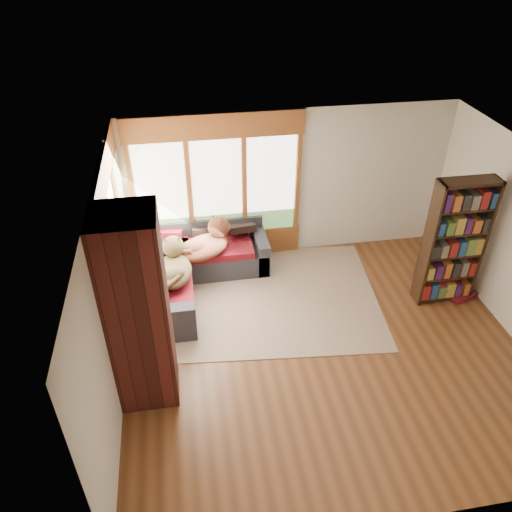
{
  "coord_description": "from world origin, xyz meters",
  "views": [
    {
      "loc": [
        -1.78,
        -4.84,
        5.09
      ],
      "look_at": [
        -0.8,
        1.03,
        0.95
      ],
      "focal_mm": 35.0,
      "sensor_mm": 36.0,
      "label": 1
    }
  ],
  "objects_px": {
    "dog_tan": "(207,240)",
    "dog_brindle": "(173,263)",
    "brick_chimney": "(138,312)",
    "pouf": "(437,277)",
    "bookshelf": "(454,243)",
    "sectional_sofa": "(178,273)",
    "area_rug": "(265,297)"
  },
  "relations": [
    {
      "from": "dog_tan",
      "to": "dog_brindle",
      "type": "distance_m",
      "value": 0.76
    },
    {
      "from": "brick_chimney",
      "to": "dog_brindle",
      "type": "bearing_deg",
      "value": 76.39
    },
    {
      "from": "pouf",
      "to": "dog_brindle",
      "type": "distance_m",
      "value": 4.22
    },
    {
      "from": "brick_chimney",
      "to": "pouf",
      "type": "relative_size",
      "value": 3.46
    },
    {
      "from": "brick_chimney",
      "to": "bookshelf",
      "type": "bearing_deg",
      "value": 13.82
    },
    {
      "from": "sectional_sofa",
      "to": "area_rug",
      "type": "xyz_separation_m",
      "value": [
        1.34,
        -0.48,
        -0.3
      ]
    },
    {
      "from": "brick_chimney",
      "to": "area_rug",
      "type": "relative_size",
      "value": 0.74
    },
    {
      "from": "bookshelf",
      "to": "dog_tan",
      "type": "relative_size",
      "value": 2.0
    },
    {
      "from": "bookshelf",
      "to": "dog_brindle",
      "type": "bearing_deg",
      "value": 172.41
    },
    {
      "from": "brick_chimney",
      "to": "bookshelf",
      "type": "relative_size",
      "value": 1.26
    },
    {
      "from": "area_rug",
      "to": "pouf",
      "type": "relative_size",
      "value": 4.69
    },
    {
      "from": "area_rug",
      "to": "pouf",
      "type": "height_order",
      "value": "pouf"
    },
    {
      "from": "area_rug",
      "to": "bookshelf",
      "type": "height_order",
      "value": "bookshelf"
    },
    {
      "from": "sectional_sofa",
      "to": "pouf",
      "type": "height_order",
      "value": "sectional_sofa"
    },
    {
      "from": "brick_chimney",
      "to": "dog_brindle",
      "type": "xyz_separation_m",
      "value": [
        0.4,
        1.67,
        -0.53
      ]
    },
    {
      "from": "dog_tan",
      "to": "brick_chimney",
      "type": "bearing_deg",
      "value": -145.67
    },
    {
      "from": "bookshelf",
      "to": "area_rug",
      "type": "bearing_deg",
      "value": 170.62
    },
    {
      "from": "sectional_sofa",
      "to": "dog_tan",
      "type": "distance_m",
      "value": 0.72
    },
    {
      "from": "area_rug",
      "to": "bookshelf",
      "type": "xyz_separation_m",
      "value": [
        2.76,
        -0.46,
        1.03
      ]
    },
    {
      "from": "pouf",
      "to": "bookshelf",
      "type": "bearing_deg",
      "value": -97.65
    },
    {
      "from": "brick_chimney",
      "to": "area_rug",
      "type": "height_order",
      "value": "brick_chimney"
    },
    {
      "from": "pouf",
      "to": "dog_brindle",
      "type": "relative_size",
      "value": 0.83
    },
    {
      "from": "dog_brindle",
      "to": "bookshelf",
      "type": "bearing_deg",
      "value": -94.2
    },
    {
      "from": "brick_chimney",
      "to": "sectional_sofa",
      "type": "height_order",
      "value": "brick_chimney"
    },
    {
      "from": "area_rug",
      "to": "dog_brindle",
      "type": "relative_size",
      "value": 3.91
    },
    {
      "from": "pouf",
      "to": "dog_tan",
      "type": "relative_size",
      "value": 0.73
    },
    {
      "from": "dog_brindle",
      "to": "dog_tan",
      "type": "bearing_deg",
      "value": -43.12
    },
    {
      "from": "sectional_sofa",
      "to": "dog_tan",
      "type": "bearing_deg",
      "value": 16.96
    },
    {
      "from": "pouf",
      "to": "dog_brindle",
      "type": "bearing_deg",
      "value": 175.86
    },
    {
      "from": "brick_chimney",
      "to": "bookshelf",
      "type": "xyz_separation_m",
      "value": [
        4.54,
        1.12,
        -0.27
      ]
    },
    {
      "from": "sectional_sofa",
      "to": "bookshelf",
      "type": "distance_m",
      "value": 4.26
    },
    {
      "from": "sectional_sofa",
      "to": "dog_brindle",
      "type": "bearing_deg",
      "value": -94.87
    }
  ]
}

